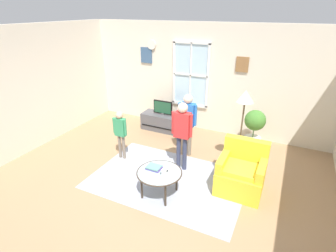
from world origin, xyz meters
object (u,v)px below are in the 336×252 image
(tv_stand, at_px, (163,122))
(floor_lamp, at_px, (244,104))
(armchair, at_px, (241,173))
(person_green_shirt, at_px, (120,130))
(remote_near_books, at_px, (164,172))
(potted_plant_by_window, at_px, (254,126))
(television, at_px, (163,107))
(cup, at_px, (164,173))
(book_stack, at_px, (154,167))
(person_blue_shirt, at_px, (187,118))
(coffee_table, at_px, (159,174))
(person_red_shirt, at_px, (182,129))

(tv_stand, relative_size, floor_lamp, 0.69)
(armchair, distance_m, person_green_shirt, 2.50)
(remote_near_books, relative_size, potted_plant_by_window, 0.16)
(television, distance_m, person_green_shirt, 1.64)
(tv_stand, relative_size, television, 2.20)
(armchair, height_order, cup, armchair)
(book_stack, relative_size, remote_near_books, 1.78)
(potted_plant_by_window, bearing_deg, floor_lamp, -97.12)
(remote_near_books, xyz_separation_m, person_green_shirt, (-1.34, 0.70, 0.20))
(person_blue_shirt, bearing_deg, tv_stand, 138.37)
(person_green_shirt, height_order, potted_plant_by_window, person_green_shirt)
(coffee_table, xyz_separation_m, floor_lamp, (1.01, 1.42, 0.92))
(person_blue_shirt, relative_size, person_green_shirt, 1.29)
(television, xyz_separation_m, person_green_shirt, (-0.15, -1.64, 0.04))
(potted_plant_by_window, bearing_deg, book_stack, -118.09)
(armchair, bearing_deg, person_blue_shirt, 151.53)
(potted_plant_by_window, bearing_deg, armchair, -87.57)
(remote_near_books, xyz_separation_m, person_blue_shirt, (-0.17, 1.43, 0.39))
(coffee_table, height_order, book_stack, book_stack)
(television, relative_size, armchair, 0.58)
(tv_stand, distance_m, cup, 2.73)
(television, height_order, cup, television)
(potted_plant_by_window, bearing_deg, cup, -112.48)
(television, height_order, potted_plant_by_window, potted_plant_by_window)
(person_green_shirt, bearing_deg, television, 84.81)
(cup, bearing_deg, coffee_table, 153.43)
(cup, height_order, floor_lamp, floor_lamp)
(remote_near_books, height_order, potted_plant_by_window, potted_plant_by_window)
(coffee_table, height_order, floor_lamp, floor_lamp)
(coffee_table, relative_size, person_red_shirt, 0.55)
(cup, bearing_deg, television, 117.00)
(tv_stand, bearing_deg, television, -90.00)
(person_green_shirt, xyz_separation_m, floor_lamp, (2.28, 0.70, 0.68))
(person_green_shirt, height_order, floor_lamp, floor_lamp)
(book_stack, bearing_deg, person_green_shirt, 149.43)
(armchair, xyz_separation_m, person_green_shirt, (-2.47, -0.02, 0.33))
(person_green_shirt, bearing_deg, floor_lamp, 17.10)
(armchair, relative_size, floor_lamp, 0.54)
(person_blue_shirt, distance_m, person_red_shirt, 0.57)
(potted_plant_by_window, bearing_deg, tv_stand, -178.64)
(television, bearing_deg, cup, -63.00)
(coffee_table, distance_m, book_stack, 0.15)
(coffee_table, bearing_deg, tv_stand, 115.36)
(tv_stand, height_order, floor_lamp, floor_lamp)
(book_stack, relative_size, potted_plant_by_window, 0.28)
(person_red_shirt, bearing_deg, book_stack, -100.10)
(tv_stand, distance_m, television, 0.41)
(coffee_table, distance_m, person_blue_shirt, 1.52)
(cup, height_order, person_blue_shirt, person_blue_shirt)
(person_red_shirt, relative_size, person_green_shirt, 1.31)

